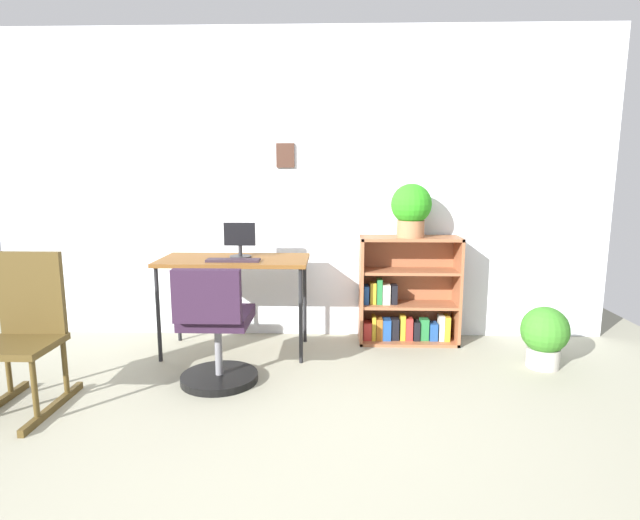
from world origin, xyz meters
The scene contains 10 objects.
ground_plane centered at (0.00, 0.00, 0.00)m, with size 6.24×6.24×0.00m, color gray.
wall_back centered at (0.00, 2.15, 1.28)m, with size 5.20×0.12×2.56m.
desk centered at (-0.47, 1.66, 0.69)m, with size 1.14×0.56×0.75m.
monitor centered at (-0.43, 1.70, 0.88)m, with size 0.24×0.17×0.27m.
keyboard centered at (-0.45, 1.52, 0.76)m, with size 0.40×0.12×0.02m, color #2C1F28.
office_chair centered at (-0.47, 1.00, 0.35)m, with size 0.52×0.55×0.82m.
rocking_chair centered at (-1.54, 0.69, 0.47)m, with size 0.42×0.64×0.93m.
bookshelf_low centered at (0.90, 1.95, 0.38)m, with size 0.81×0.30×0.89m.
potted_plant_on_shelf centered at (0.91, 1.90, 1.12)m, with size 0.32×0.32×0.43m.
potted_plant_floor centered at (1.82, 1.39, 0.24)m, with size 0.34×0.34×0.45m.
Camera 1 is at (0.31, -2.14, 1.39)m, focal length 28.23 mm.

